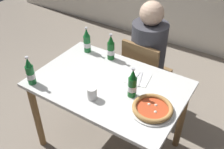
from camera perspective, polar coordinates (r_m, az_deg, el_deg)
The scene contains 11 objects.
ground_plane at distance 2.56m, azimuth -0.63°, elevation -15.09°, with size 8.00×8.00×0.00m, color gray.
dining_table_main at distance 2.10m, azimuth -0.74°, elevation -4.28°, with size 1.20×0.80×0.75m.
chair_behind_table at distance 2.61m, azimuth 7.06°, elevation 0.41°, with size 0.42×0.42×0.85m.
diner_seated at distance 2.59m, azimuth 7.80°, elevation 2.76°, with size 0.34×0.34×1.21m.
pizza_margherita_near at distance 1.80m, azimuth 8.97°, elevation -7.49°, with size 0.31×0.31×0.04m.
beer_bottle_left at distance 2.26m, azimuth -0.26°, elevation 5.78°, with size 0.07×0.07×0.25m.
beer_bottle_center at distance 2.38m, azimuth -5.59°, elevation 7.29°, with size 0.07×0.07×0.25m.
beer_bottle_right at distance 1.85m, azimuth 4.55°, elevation -2.23°, with size 0.07×0.07×0.25m.
beer_bottle_extra at distance 2.06m, azimuth -17.74°, elevation 0.45°, with size 0.07×0.07×0.25m.
napkin_with_cutlery at distance 2.08m, azimuth 5.82°, elevation -0.92°, with size 0.21×0.21×0.01m.
paper_cup at distance 1.86m, azimuth -4.52°, elevation -4.16°, with size 0.07×0.07×0.10m, color white.
Camera 1 is at (0.88, -1.32, 2.01)m, focal length 41.12 mm.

